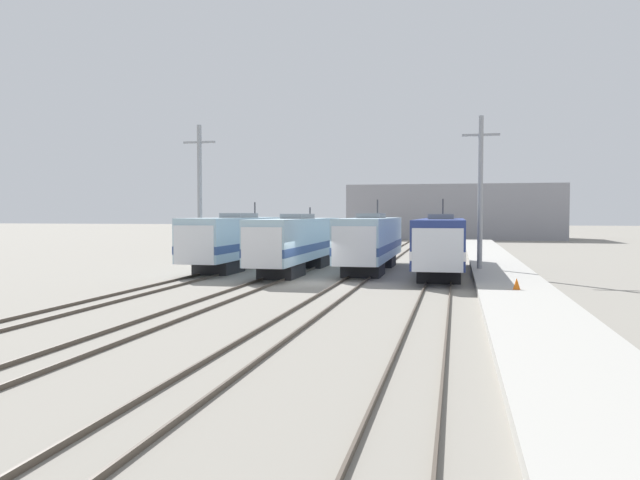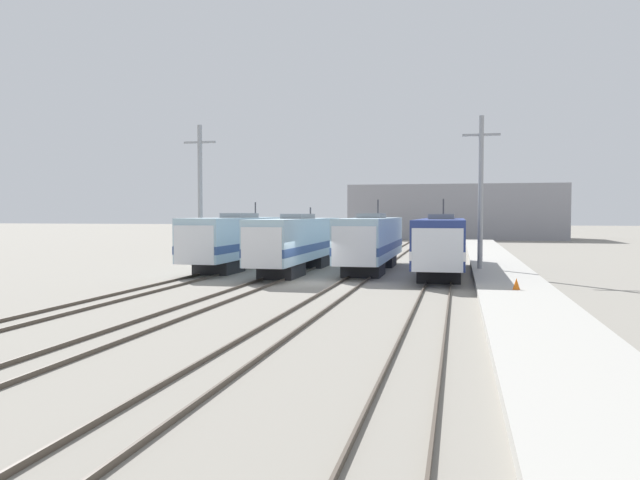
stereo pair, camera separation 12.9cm
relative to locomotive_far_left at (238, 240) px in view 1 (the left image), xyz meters
The scene contains 14 objects.
ground_plane 11.84m from the locomotive_far_left, 48.46° to the right, with size 400.00×400.00×0.00m, color gray.
rail_pair_far_left 8.96m from the locomotive_far_left, 90.00° to the right, with size 1.50×120.00×0.15m.
rail_pair_center_left 10.33m from the locomotive_far_left, 59.43° to the right, with size 1.51×120.00×0.15m.
rail_pair_center_right 13.64m from the locomotive_far_left, 40.25° to the right, with size 1.51×120.00×0.15m.
rail_pair_far_right 17.84m from the locomotive_far_left, 29.44° to the right, with size 1.50×120.00×0.15m.
locomotive_far_left is the anchor object (origin of this frame).
locomotive_center_left 5.45m from the locomotive_far_left, 19.36° to the right, with size 2.79×17.49×4.73m.
locomotive_center_right 10.29m from the locomotive_far_left, ahead, with size 3.07×16.27×5.35m.
locomotive_far_right 15.50m from the locomotive_far_left, ahead, with size 3.13×18.16×5.36m.
catenary_tower_left 4.60m from the locomotive_far_left, behind, with size 2.58×0.35×11.05m.
catenary_tower_right 18.41m from the locomotive_far_left, ahead, with size 2.58×0.35×11.05m.
platform 21.48m from the locomotive_far_left, 24.03° to the right, with size 4.00×120.00×0.38m.
traffic_cone 23.21m from the locomotive_far_left, 32.84° to the right, with size 0.38×0.38×0.59m.
depot_building 66.40m from the locomotive_far_left, 76.07° to the left, with size 35.04×15.11×9.04m.
Camera 1 is at (8.75, -36.69, 4.22)m, focal length 35.00 mm.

